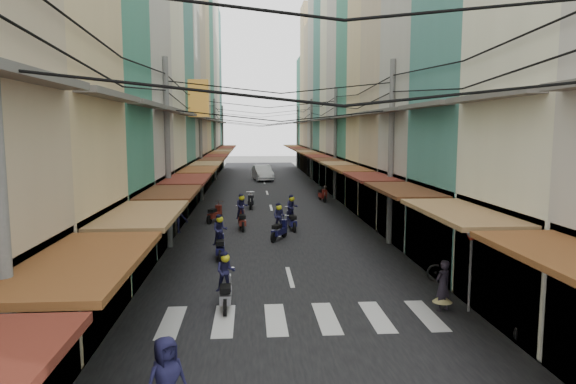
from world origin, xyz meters
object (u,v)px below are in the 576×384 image
bicycle (454,282)px  market_umbrella (509,233)px  white_car (263,181)px  traffic_sign (471,246)px

bicycle → market_umbrella: 2.76m
bicycle → market_umbrella: (1.01, -1.59, 2.02)m
white_car → bicycle: 35.72m
white_car → bicycle: size_ratio=3.21×
bicycle → traffic_sign: bearing=177.2°
bicycle → white_car: bearing=20.7°
bicycle → traffic_sign: traffic_sign is taller
white_car → market_umbrella: 37.51m
white_car → traffic_sign: bearing=-90.0°
white_car → market_umbrella: (6.64, -36.86, 2.02)m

